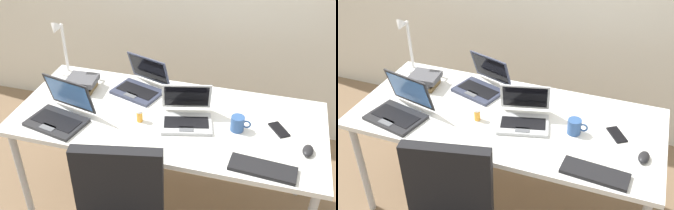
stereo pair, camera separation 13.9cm
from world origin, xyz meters
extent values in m
plane|color=#7A6047|center=(0.00, 0.00, 0.00)|extent=(12.00, 12.00, 0.00)
cube|color=white|center=(0.00, 0.00, 0.72)|extent=(1.80, 0.80, 0.03)
cylinder|color=#B2B5BA|center=(-0.84, -0.34, 0.35)|extent=(0.04, 0.04, 0.71)
cylinder|color=#B2B5BA|center=(-0.84, 0.34, 0.35)|extent=(0.04, 0.04, 0.71)
cylinder|color=#B2B5BA|center=(0.84, 0.34, 0.35)|extent=(0.04, 0.04, 0.71)
cylinder|color=white|center=(-0.80, 0.31, 0.75)|extent=(0.12, 0.12, 0.02)
cylinder|color=white|center=(-0.80, 0.31, 0.93)|extent=(0.02, 0.02, 0.34)
cylinder|color=white|center=(-0.80, 0.27, 1.10)|extent=(0.01, 0.08, 0.01)
cone|color=white|center=(-0.80, 0.23, 1.10)|extent=(0.07, 0.09, 0.09)
cube|color=#232326|center=(-0.59, -0.24, 0.75)|extent=(0.36, 0.28, 0.02)
cube|color=black|center=(-0.59, -0.24, 0.76)|extent=(0.30, 0.18, 0.00)
cube|color=#595B60|center=(-0.61, -0.31, 0.76)|extent=(0.10, 0.07, 0.00)
cube|color=#232326|center=(-0.56, -0.11, 0.87)|extent=(0.32, 0.13, 0.21)
cube|color=#3F72BF|center=(-0.56, -0.11, 0.87)|extent=(0.29, 0.11, 0.18)
cube|color=#B7BABC|center=(0.12, -0.06, 0.75)|extent=(0.32, 0.26, 0.02)
cube|color=black|center=(0.12, -0.06, 0.76)|extent=(0.27, 0.17, 0.00)
cube|color=#595B60|center=(0.14, -0.12, 0.76)|extent=(0.09, 0.06, 0.00)
cube|color=#B7BABC|center=(0.09, 0.07, 0.85)|extent=(0.29, 0.13, 0.19)
cube|color=black|center=(0.09, 0.06, 0.85)|extent=(0.26, 0.11, 0.16)
cube|color=#33384C|center=(-0.26, 0.19, 0.75)|extent=(0.34, 0.28, 0.02)
cube|color=black|center=(-0.26, 0.19, 0.76)|extent=(0.28, 0.18, 0.00)
cube|color=#595B60|center=(-0.28, 0.13, 0.76)|extent=(0.09, 0.07, 0.00)
cube|color=#33384C|center=(-0.22, 0.31, 0.86)|extent=(0.30, 0.16, 0.19)
cube|color=black|center=(-0.22, 0.31, 0.86)|extent=(0.27, 0.13, 0.16)
cube|color=black|center=(0.57, -0.31, 0.75)|extent=(0.34, 0.15, 0.02)
ellipsoid|color=black|center=(0.78, -0.12, 0.76)|extent=(0.07, 0.10, 0.03)
cube|color=black|center=(0.63, 0.04, 0.74)|extent=(0.13, 0.15, 0.01)
cylinder|color=gold|center=(-0.14, -0.09, 0.77)|extent=(0.04, 0.04, 0.06)
cylinder|color=white|center=(-0.14, -0.09, 0.81)|extent=(0.04, 0.04, 0.01)
cube|color=brown|center=(-0.61, 0.14, 0.75)|extent=(0.16, 0.16, 0.03)
cube|color=#4C4C51|center=(-0.62, 0.14, 0.78)|extent=(0.18, 0.17, 0.02)
cube|color=#4C4C51|center=(-0.61, 0.14, 0.81)|extent=(0.20, 0.17, 0.03)
cylinder|color=#2D518C|center=(0.40, -0.02, 0.78)|extent=(0.08, 0.08, 0.09)
torus|color=#2D518C|center=(0.45, -0.02, 0.79)|extent=(0.05, 0.01, 0.05)
cube|color=black|center=(-0.07, -0.61, 0.73)|extent=(0.42, 0.14, 0.48)
camera|label=1|loc=(0.52, -1.86, 2.13)|focal=43.45mm
camera|label=2|loc=(0.66, -1.81, 2.13)|focal=43.45mm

